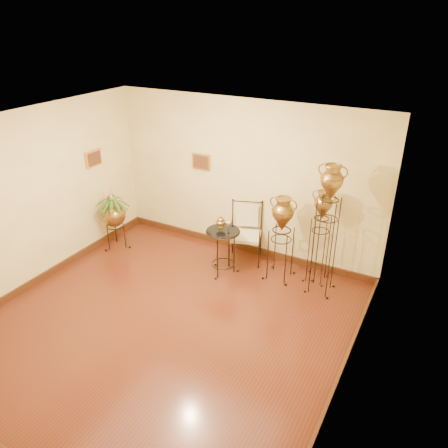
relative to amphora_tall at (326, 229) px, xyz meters
The scene contains 8 objects.
ground 2.75m from the amphora_tall, 131.85° to the right, with size 5.00×5.00×0.00m, color #5C1D15.
room_shell 2.61m from the amphora_tall, 132.06° to the right, with size 5.02×5.02×2.81m.
amphora_tall is the anchor object (origin of this frame).
amphora_mid 0.41m from the amphora_tall, 120.19° to the left, with size 0.46×0.46×1.61m.
amphora_short 0.81m from the amphora_tall, behind, with size 0.45×0.45×1.47m.
planter_urn 3.88m from the amphora_tall, behind, with size 0.88×0.88×1.27m.
armchair 1.59m from the amphora_tall, 169.71° to the left, with size 0.75×0.73×1.07m.
side_table 1.78m from the amphora_tall, behind, with size 0.62×0.62×1.02m.
Camera 1 is at (3.12, -4.01, 4.05)m, focal length 35.00 mm.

